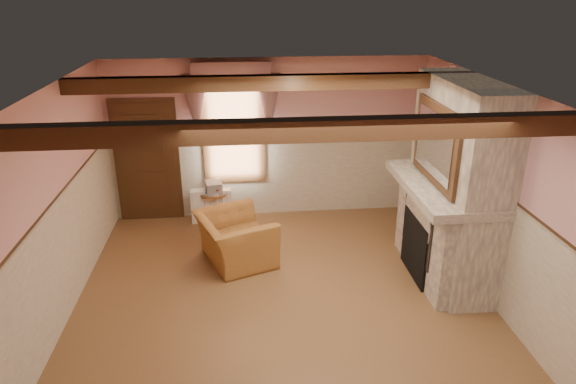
{
  "coord_description": "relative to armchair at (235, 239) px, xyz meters",
  "views": [
    {
      "loc": [
        -0.49,
        -5.65,
        3.92
      ],
      "look_at": [
        0.13,
        0.8,
        1.28
      ],
      "focal_mm": 32.0,
      "sensor_mm": 36.0,
      "label": 1
    }
  ],
  "objects": [
    {
      "name": "window_drapes",
      "position": [
        0.02,
        1.63,
        1.88
      ],
      "size": [
        1.3,
        0.14,
        1.4
      ],
      "primitive_type": "cube",
      "color": "gray",
      "rests_on": "wall_back"
    },
    {
      "name": "book_stack",
      "position": [
        -0.36,
        1.44,
        0.28
      ],
      "size": [
        0.32,
        0.36,
        0.2
      ],
      "primitive_type": "cube",
      "rotation": [
        0.0,
        0.0,
        0.2
      ],
      "color": "#B7AD8C",
      "rests_on": "side_table"
    },
    {
      "name": "bowl",
      "position": [
        2.86,
        -0.62,
        1.09
      ],
      "size": [
        0.34,
        0.34,
        0.08
      ],
      "primitive_type": "imported",
      "color": "brown",
      "rests_on": "mantel"
    },
    {
      "name": "side_table",
      "position": [
        -0.37,
        1.45,
        -0.09
      ],
      "size": [
        0.51,
        0.51,
        0.55
      ],
      "primitive_type": "cylinder",
      "rotation": [
        0.0,
        0.0,
        0.08
      ],
      "color": "brown",
      "rests_on": "floor"
    },
    {
      "name": "oil_lamp",
      "position": [
        2.86,
        -0.41,
        1.19
      ],
      "size": [
        0.11,
        0.11,
        0.28
      ],
      "primitive_type": "cylinder",
      "color": "gold",
      "rests_on": "mantel"
    },
    {
      "name": "fireplace",
      "position": [
        3.04,
        -0.65,
        1.03
      ],
      "size": [
        0.85,
        2.0,
        2.8
      ],
      "primitive_type": "cube",
      "color": "gray",
      "rests_on": "floor"
    },
    {
      "name": "floor",
      "position": [
        0.62,
        -1.25,
        -0.37
      ],
      "size": [
        5.5,
        6.0,
        0.01
      ],
      "primitive_type": "cube",
      "color": "brown",
      "rests_on": "ground"
    },
    {
      "name": "ceiling",
      "position": [
        0.62,
        -1.25,
        2.43
      ],
      "size": [
        5.5,
        6.0,
        0.01
      ],
      "primitive_type": "cube",
      "color": "silver",
      "rests_on": "wall_back"
    },
    {
      "name": "wall_left",
      "position": [
        -2.13,
        -1.25,
        1.03
      ],
      "size": [
        0.02,
        6.0,
        2.8
      ],
      "primitive_type": "cube",
      "color": "#D29293",
      "rests_on": "floor"
    },
    {
      "name": "door",
      "position": [
        -1.48,
        1.69,
        0.68
      ],
      "size": [
        1.1,
        0.1,
        2.1
      ],
      "primitive_type": "cube",
      "color": "black",
      "rests_on": "floor"
    },
    {
      "name": "overmantel_mirror",
      "position": [
        2.68,
        -0.65,
        1.6
      ],
      "size": [
        0.06,
        1.44,
        1.04
      ],
      "primitive_type": "cube",
      "color": "silver",
      "rests_on": "fireplace"
    },
    {
      "name": "wall_right",
      "position": [
        3.37,
        -1.25,
        1.03
      ],
      "size": [
        0.02,
        6.0,
        2.8
      ],
      "primitive_type": "cube",
      "color": "#D29293",
      "rests_on": "floor"
    },
    {
      "name": "radiator",
      "position": [
        -0.42,
        1.45,
        -0.07
      ],
      "size": [
        0.7,
        0.19,
        0.6
      ],
      "primitive_type": "cube",
      "rotation": [
        0.0,
        0.0,
        0.01
      ],
      "color": "silver",
      "rests_on": "floor"
    },
    {
      "name": "window",
      "position": [
        0.02,
        1.72,
        1.28
      ],
      "size": [
        1.06,
        0.08,
        2.02
      ],
      "primitive_type": "cube",
      "color": "white",
      "rests_on": "wall_back"
    },
    {
      "name": "chair_rail",
      "position": [
        0.62,
        -1.25,
        1.13
      ],
      "size": [
        5.5,
        6.0,
        0.08
      ],
      "primitive_type": null,
      "color": "black",
      "rests_on": "wainscot"
    },
    {
      "name": "jar_yellow",
      "position": [
        2.86,
        -0.8,
        1.11
      ],
      "size": [
        0.06,
        0.06,
        0.12
      ],
      "primitive_type": "cylinder",
      "color": "gold",
      "rests_on": "mantel"
    },
    {
      "name": "candle_red",
      "position": [
        2.86,
        -1.29,
        1.13
      ],
      "size": [
        0.06,
        0.06,
        0.16
      ],
      "primitive_type": "cylinder",
      "color": "#A31714",
      "rests_on": "mantel"
    },
    {
      "name": "wainscot",
      "position": [
        0.62,
        -1.25,
        0.38
      ],
      "size": [
        5.5,
        6.0,
        1.5
      ],
      "primitive_type": null,
      "color": "beige",
      "rests_on": "floor"
    },
    {
      "name": "ceiling_beam_back",
      "position": [
        0.62,
        -0.05,
        2.33
      ],
      "size": [
        5.5,
        0.18,
        0.2
      ],
      "primitive_type": "cube",
      "color": "black",
      "rests_on": "ceiling"
    },
    {
      "name": "wall_back",
      "position": [
        0.62,
        1.75,
        1.03
      ],
      "size": [
        5.5,
        0.02,
        2.8
      ],
      "primitive_type": "cube",
      "color": "#D29293",
      "rests_on": "floor"
    },
    {
      "name": "armchair",
      "position": [
        0.0,
        0.0,
        0.0
      ],
      "size": [
        1.33,
        1.41,
        0.74
      ],
      "primitive_type": "imported",
      "rotation": [
        0.0,
        0.0,
        1.94
      ],
      "color": "#9E662D",
      "rests_on": "floor"
    },
    {
      "name": "mantel",
      "position": [
        2.86,
        -0.65,
        0.99
      ],
      "size": [
        1.05,
        2.05,
        0.12
      ],
      "primitive_type": "cube",
      "color": "gray",
      "rests_on": "fireplace"
    },
    {
      "name": "mantel_clock",
      "position": [
        2.86,
        0.16,
        1.15
      ],
      "size": [
        0.14,
        0.24,
        0.2
      ],
      "primitive_type": "cube",
      "color": "black",
      "rests_on": "mantel"
    },
    {
      "name": "ceiling_beam_front",
      "position": [
        0.62,
        -2.45,
        2.33
      ],
      "size": [
        5.5,
        0.18,
        0.2
      ],
      "primitive_type": "cube",
      "color": "black",
      "rests_on": "ceiling"
    },
    {
      "name": "firebox",
      "position": [
        2.62,
        -0.65,
        0.08
      ],
      "size": [
        0.2,
        0.95,
        0.9
      ],
      "primitive_type": "cube",
      "color": "black",
      "rests_on": "floor"
    }
  ]
}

